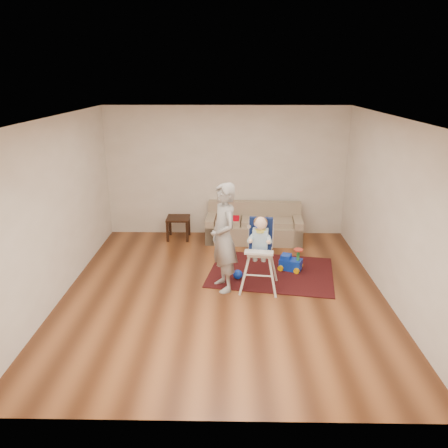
{
  "coord_description": "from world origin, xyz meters",
  "views": [
    {
      "loc": [
        0.12,
        -6.22,
        3.26
      ],
      "look_at": [
        0.0,
        0.4,
        1.0
      ],
      "focal_mm": 35.0,
      "sensor_mm": 36.0,
      "label": 1
    }
  ],
  "objects_px": {
    "high_chair": "(260,255)",
    "toy_ball": "(238,274)",
    "side_table": "(178,228)",
    "ride_on_toy": "(291,259)",
    "adult": "(224,238)",
    "sofa": "(254,223)"
  },
  "relations": [
    {
      "from": "side_table",
      "to": "ride_on_toy",
      "type": "distance_m",
      "value": 2.66
    },
    {
      "from": "side_table",
      "to": "ride_on_toy",
      "type": "relative_size",
      "value": 1.14
    },
    {
      "from": "toy_ball",
      "to": "adult",
      "type": "relative_size",
      "value": 0.09
    },
    {
      "from": "side_table",
      "to": "toy_ball",
      "type": "xyz_separation_m",
      "value": [
        1.22,
        -1.95,
        -0.13
      ]
    },
    {
      "from": "sofa",
      "to": "side_table",
      "type": "height_order",
      "value": "sofa"
    },
    {
      "from": "side_table",
      "to": "ride_on_toy",
      "type": "height_order",
      "value": "side_table"
    },
    {
      "from": "ride_on_toy",
      "to": "sofa",
      "type": "bearing_deg",
      "value": 133.62
    },
    {
      "from": "high_chair",
      "to": "toy_ball",
      "type": "bearing_deg",
      "value": 145.44
    },
    {
      "from": "high_chair",
      "to": "adult",
      "type": "xyz_separation_m",
      "value": [
        -0.57,
        -0.01,
        0.28
      ]
    },
    {
      "from": "ride_on_toy",
      "to": "toy_ball",
      "type": "bearing_deg",
      "value": -134.88
    },
    {
      "from": "adult",
      "to": "sofa",
      "type": "bearing_deg",
      "value": 143.57
    },
    {
      "from": "ride_on_toy",
      "to": "side_table",
      "type": "bearing_deg",
      "value": 166.31
    },
    {
      "from": "sofa",
      "to": "side_table",
      "type": "distance_m",
      "value": 1.58
    },
    {
      "from": "ride_on_toy",
      "to": "adult",
      "type": "bearing_deg",
      "value": -126.65
    },
    {
      "from": "sofa",
      "to": "adult",
      "type": "xyz_separation_m",
      "value": [
        -0.58,
        -2.18,
        0.49
      ]
    },
    {
      "from": "sofa",
      "to": "toy_ball",
      "type": "bearing_deg",
      "value": -97.27
    },
    {
      "from": "sofa",
      "to": "adult",
      "type": "relative_size",
      "value": 1.15
    },
    {
      "from": "adult",
      "to": "toy_ball",
      "type": "bearing_deg",
      "value": 121.86
    },
    {
      "from": "toy_ball",
      "to": "adult",
      "type": "bearing_deg",
      "value": -126.73
    },
    {
      "from": "sofa",
      "to": "ride_on_toy",
      "type": "height_order",
      "value": "sofa"
    },
    {
      "from": "high_chair",
      "to": "adult",
      "type": "height_order",
      "value": "adult"
    },
    {
      "from": "sofa",
      "to": "ride_on_toy",
      "type": "bearing_deg",
      "value": -65.12
    }
  ]
}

